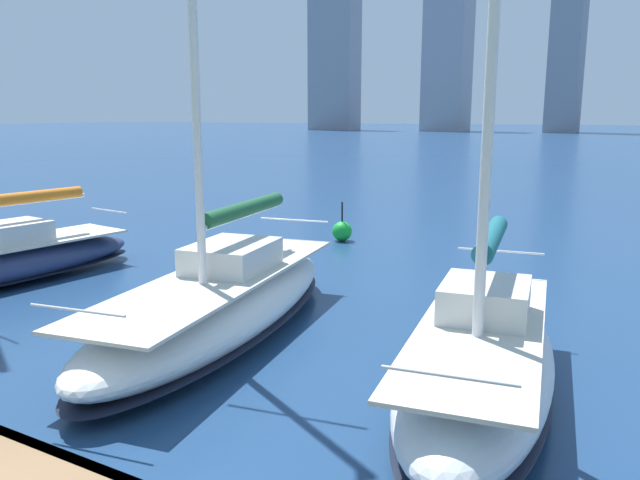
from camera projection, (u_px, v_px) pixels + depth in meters
city_skyline at (564, 48)px, 151.43m from camera, size 171.75×20.47×53.47m
sailboat_teal at (480, 356)px, 9.64m from camera, size 3.29×7.35×10.17m
sailboat_forest at (222, 301)px, 12.59m from camera, size 3.93×9.14×10.35m
channel_buoy at (342, 231)px, 22.07m from camera, size 0.70×0.70×1.40m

